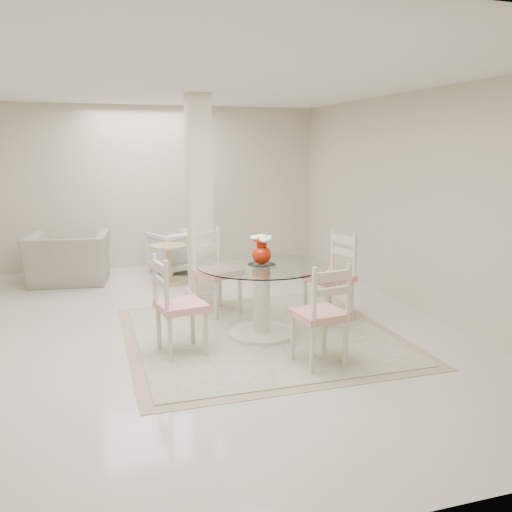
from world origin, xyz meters
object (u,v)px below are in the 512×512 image
object	(u,v)px
dining_chair_south	(323,308)
dining_chair_north	(214,265)
column	(199,198)
red_vase	(262,250)
recliner_taupe	(68,258)
dining_chair_east	(334,269)
side_table	(169,265)
dining_chair_west	(174,299)
dining_table	(262,300)
armchair_white	(175,251)

from	to	relation	value
dining_chair_south	dining_chair_north	bearing A→B (deg)	-81.69
column	red_vase	bearing A→B (deg)	-80.11
dining_chair_north	red_vase	bearing A→B (deg)	-99.33
dining_chair_north	recliner_taupe	distance (m)	2.76
recliner_taupe	dining_chair_east	bearing A→B (deg)	145.01
dining_chair_east	dining_chair_north	world-z (taller)	dining_chair_east
column	recliner_taupe	bearing A→B (deg)	142.42
side_table	red_vase	bearing A→B (deg)	-77.32
dining_chair_west	side_table	distance (m)	2.99
dining_chair_west	dining_chair_south	xyz separation A→B (m)	(1.26, -0.70, 0.00)
column	dining_chair_west	bearing A→B (deg)	-108.43
dining_table	side_table	size ratio (longest dim) A/B	2.40
armchair_white	side_table	bearing A→B (deg)	51.49
column	side_table	bearing A→B (deg)	107.82
column	dining_chair_north	world-z (taller)	column
armchair_white	red_vase	bearing A→B (deg)	74.03
red_vase	dining_chair_east	bearing A→B (deg)	16.31
dining_table	red_vase	world-z (taller)	red_vase
column	dining_chair_south	xyz separation A→B (m)	(0.58, -2.74, -0.77)
dining_table	red_vase	size ratio (longest dim) A/B	4.44
dining_chair_south	recliner_taupe	distance (m)	4.71
recliner_taupe	armchair_white	distance (m)	1.68
dining_chair_north	dining_chair_south	xyz separation A→B (m)	(0.58, -1.96, -0.03)
dining_chair_east	armchair_white	bearing A→B (deg)	-171.27
dining_chair_west	dining_table	bearing A→B (deg)	-83.84
dining_table	dining_chair_north	world-z (taller)	dining_chair_north
column	dining_chair_south	world-z (taller)	column
column	dining_chair_east	bearing A→B (deg)	-48.67
dining_chair_east	dining_chair_north	size ratio (longest dim) A/B	1.01
armchair_white	column	bearing A→B (deg)	70.62
dining_chair_east	dining_chair_south	bearing A→B (deg)	-44.48
dining_table	recliner_taupe	distance (m)	3.72
dining_chair_south	recliner_taupe	size ratio (longest dim) A/B	0.94
dining_table	dining_chair_west	xyz separation A→B (m)	(-0.98, -0.28, 0.17)
red_vase	dining_chair_south	world-z (taller)	red_vase
red_vase	dining_chair_north	bearing A→B (deg)	107.14
dining_chair_east	dining_chair_west	world-z (taller)	dining_chair_east
dining_chair_west	recliner_taupe	distance (m)	3.55
red_vase	dining_chair_west	distance (m)	1.09
armchair_white	dining_chair_west	bearing A→B (deg)	58.25
dining_chair_south	recliner_taupe	world-z (taller)	dining_chair_south
dining_chair_west	dining_chair_north	bearing A→B (deg)	-38.14
dining_table	armchair_white	xyz separation A→B (m)	(-0.40, 3.38, -0.07)
dining_chair_west	column	bearing A→B (deg)	-28.15
column	dining_chair_east	world-z (taller)	column
red_vase	dining_chair_north	world-z (taller)	dining_chair_north
dining_chair_east	armchair_white	world-z (taller)	dining_chair_east
dining_table	armchair_white	size ratio (longest dim) A/B	1.85
dining_chair_east	dining_chair_north	xyz separation A→B (m)	(-1.29, 0.69, -0.01)
red_vase	dining_chair_west	bearing A→B (deg)	-164.15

